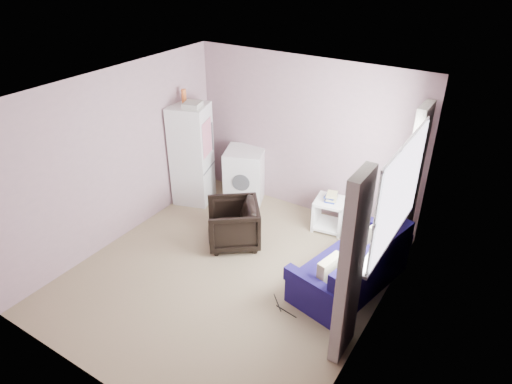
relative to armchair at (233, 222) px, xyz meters
The scene contains 8 objects.
room 1.14m from the armchair, 58.52° to the right, with size 3.84×4.24×2.54m.
armchair is the anchor object (origin of this frame).
fridge 1.58m from the armchair, 151.31° to the left, with size 0.73×0.73×1.92m.
washing_machine 1.38m from the armchair, 116.36° to the left, with size 0.81×0.81×0.89m.
side_table 1.52m from the armchair, 47.77° to the left, with size 0.52×0.52×0.62m.
sofa 1.84m from the armchair, ahead, with size 1.12×1.84×0.76m.
window_dressing 2.26m from the armchair, ahead, with size 0.17×2.62×2.18m.
floor_cables 1.54m from the armchair, 31.96° to the right, with size 0.44×0.23×0.01m.
Camera 1 is at (2.89, -3.88, 3.99)m, focal length 32.00 mm.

